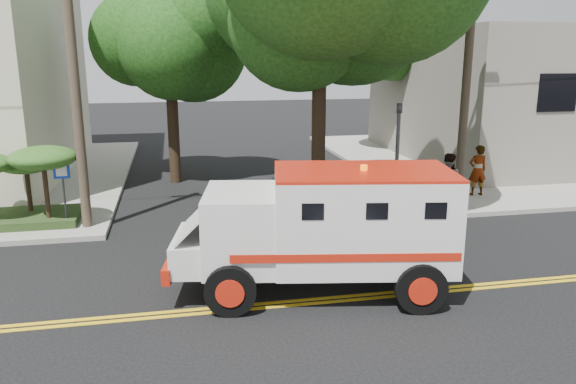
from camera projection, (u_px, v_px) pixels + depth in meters
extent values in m
plane|color=black|center=(325.00, 300.00, 11.89)|extent=(100.00, 100.00, 0.00)
cube|color=gray|center=(520.00, 158.00, 27.32)|extent=(17.00, 17.00, 0.15)
cube|color=slate|center=(548.00, 93.00, 27.34)|extent=(14.00, 12.00, 6.00)
cylinder|color=#382D23|center=(74.00, 75.00, 15.41)|extent=(0.28, 0.28, 9.00)
cylinder|color=#382D23|center=(467.00, 72.00, 17.91)|extent=(0.28, 0.28, 9.00)
cylinder|color=black|center=(319.00, 105.00, 17.51)|extent=(0.44, 0.44, 7.00)
cylinder|color=black|center=(173.00, 112.00, 22.03)|extent=(0.44, 0.44, 5.60)
sphere|color=black|center=(169.00, 39.00, 21.35)|extent=(3.92, 3.92, 3.92)
sphere|color=black|center=(191.00, 27.00, 20.88)|extent=(3.36, 3.36, 3.36)
cylinder|color=black|center=(406.00, 96.00, 28.02)|extent=(0.44, 0.44, 5.95)
sphere|color=black|center=(410.00, 34.00, 27.29)|extent=(4.20, 4.20, 4.20)
sphere|color=black|center=(433.00, 24.00, 26.79)|extent=(3.60, 3.60, 3.60)
cylinder|color=#3F3F42|center=(397.00, 161.00, 17.51)|extent=(0.12, 0.12, 3.60)
imported|color=#3F3F42|center=(399.00, 118.00, 17.18)|extent=(0.15, 0.18, 0.90)
cylinder|color=#3F3F42|center=(65.00, 197.00, 16.34)|extent=(0.06, 0.06, 2.00)
cube|color=#0C33A5|center=(61.00, 171.00, 16.08)|extent=(0.45, 0.03, 0.45)
cube|color=#1E3314|center=(25.00, 218.00, 16.83)|extent=(3.20, 2.00, 0.24)
cylinder|color=black|center=(29.00, 189.00, 17.04)|extent=(0.14, 0.14, 1.36)
ellipsoid|color=#204F17|center=(26.00, 164.00, 16.85)|extent=(1.55, 1.55, 0.54)
cylinder|color=black|center=(46.00, 190.00, 16.28)|extent=(0.14, 0.14, 1.68)
ellipsoid|color=#204F17|center=(43.00, 158.00, 16.05)|extent=(1.91, 1.91, 0.66)
cube|color=silver|center=(362.00, 219.00, 11.96)|extent=(4.03, 2.79, 2.00)
cube|color=silver|center=(242.00, 228.00, 11.93)|extent=(1.86, 2.33, 1.62)
cube|color=black|center=(206.00, 209.00, 11.81)|extent=(0.33, 1.60, 0.67)
cube|color=silver|center=(196.00, 250.00, 12.02)|extent=(1.17, 2.02, 0.67)
cube|color=#B51E0D|center=(174.00, 260.00, 12.06)|extent=(0.52, 2.05, 0.33)
cube|color=#B51E0D|center=(364.00, 171.00, 11.71)|extent=(4.03, 2.79, 0.06)
cylinder|color=black|center=(230.00, 290.00, 11.12)|extent=(1.08, 0.48, 1.05)
cylinder|color=black|center=(237.00, 253.00, 13.19)|extent=(1.08, 0.48, 1.05)
cylinder|color=black|center=(421.00, 288.00, 11.23)|extent=(1.08, 0.48, 1.05)
cylinder|color=black|center=(398.00, 251.00, 13.30)|extent=(1.08, 0.48, 1.05)
imported|color=gray|center=(478.00, 170.00, 19.82)|extent=(0.68, 0.46, 1.80)
imported|color=gray|center=(447.00, 182.00, 17.92)|extent=(1.13, 1.04, 1.86)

